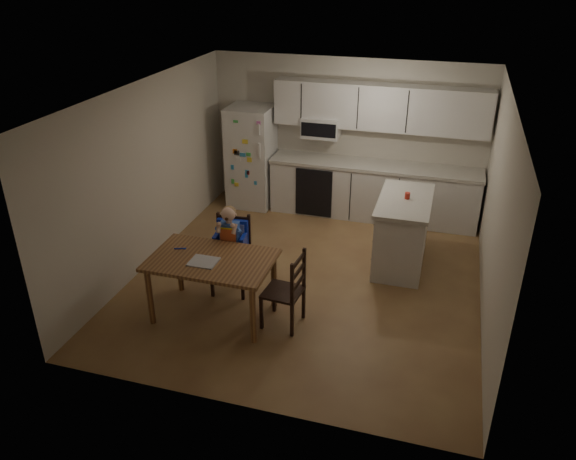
# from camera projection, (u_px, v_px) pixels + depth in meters

# --- Properties ---
(room) EXTENTS (4.52, 5.01, 2.51)m
(room) POSITION_uv_depth(u_px,v_px,m) (317.00, 179.00, 7.45)
(room) COLOR brown
(room) RESTS_ON ground
(refrigerator) EXTENTS (0.72, 0.70, 1.70)m
(refrigerator) POSITION_uv_depth(u_px,v_px,m) (251.00, 157.00, 9.46)
(refrigerator) COLOR silver
(refrigerator) RESTS_ON ground
(kitchen_run) EXTENTS (3.37, 0.62, 2.15)m
(kitchen_run) POSITION_uv_depth(u_px,v_px,m) (373.00, 165.00, 9.00)
(kitchen_run) COLOR silver
(kitchen_run) RESTS_ON ground
(kitchen_island) EXTENTS (0.70, 1.33, 0.99)m
(kitchen_island) POSITION_uv_depth(u_px,v_px,m) (402.00, 232.00, 7.73)
(kitchen_island) COLOR silver
(kitchen_island) RESTS_ON ground
(red_cup) EXTENTS (0.07, 0.07, 0.09)m
(red_cup) POSITION_uv_depth(u_px,v_px,m) (407.00, 196.00, 7.50)
(red_cup) COLOR red
(red_cup) RESTS_ON kitchen_island
(dining_table) EXTENTS (1.44, 0.92, 0.77)m
(dining_table) POSITION_uv_depth(u_px,v_px,m) (212.00, 266.00, 6.55)
(dining_table) COLOR brown
(dining_table) RESTS_ON ground
(napkin) EXTENTS (0.32, 0.28, 0.01)m
(napkin) POSITION_uv_depth(u_px,v_px,m) (204.00, 262.00, 6.42)
(napkin) COLOR #ADADB2
(napkin) RESTS_ON dining_table
(toddler_spoon) EXTENTS (0.12, 0.06, 0.02)m
(toddler_spoon) POSITION_uv_depth(u_px,v_px,m) (179.00, 249.00, 6.70)
(toddler_spoon) COLOR #1730C6
(toddler_spoon) RESTS_ON dining_table
(chair_booster) EXTENTS (0.48, 0.48, 1.18)m
(chair_booster) POSITION_uv_depth(u_px,v_px,m) (231.00, 239.00, 7.06)
(chair_booster) COLOR black
(chair_booster) RESTS_ON ground
(chair_side) EXTENTS (0.46, 0.46, 0.95)m
(chair_side) POSITION_uv_depth(u_px,v_px,m) (290.00, 286.00, 6.40)
(chair_side) COLOR black
(chair_side) RESTS_ON ground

